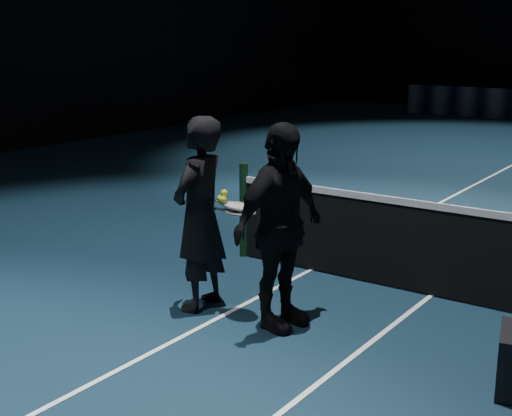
{
  "coord_description": "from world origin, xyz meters",
  "views": [
    {
      "loc": [
        -1.73,
        -6.44,
        2.54
      ],
      "look_at": [
        -5.18,
        -1.5,
        1.05
      ],
      "focal_mm": 50.0,
      "sensor_mm": 36.0,
      "label": 1
    }
  ],
  "objects_px": {
    "racket_upper": "(238,206)",
    "tennis_balls": "(223,197)",
    "player_b": "(280,227)",
    "racket_lower": "(241,212)",
    "player_a": "(200,214)"
  },
  "relations": [
    {
      "from": "player_b",
      "to": "racket_upper",
      "type": "distance_m",
      "value": 0.47
    },
    {
      "from": "racket_lower",
      "to": "player_b",
      "type": "bearing_deg",
      "value": -0.0
    },
    {
      "from": "tennis_balls",
      "to": "racket_upper",
      "type": "bearing_deg",
      "value": 16.94
    },
    {
      "from": "player_a",
      "to": "racket_lower",
      "type": "bearing_deg",
      "value": 87.12
    },
    {
      "from": "tennis_balls",
      "to": "player_a",
      "type": "bearing_deg",
      "value": -175.51
    },
    {
      "from": "racket_lower",
      "to": "tennis_balls",
      "type": "relative_size",
      "value": 5.67
    },
    {
      "from": "racket_upper",
      "to": "tennis_balls",
      "type": "xyz_separation_m",
      "value": [
        -0.14,
        -0.04,
        0.07
      ]
    },
    {
      "from": "player_a",
      "to": "racket_lower",
      "type": "xyz_separation_m",
      "value": [
        0.45,
        0.03,
        0.08
      ]
    },
    {
      "from": "player_b",
      "to": "racket_lower",
      "type": "bearing_deg",
      "value": 101.47
    },
    {
      "from": "racket_upper",
      "to": "racket_lower",
      "type": "bearing_deg",
      "value": -42.66
    },
    {
      "from": "player_b",
      "to": "racket_upper",
      "type": "bearing_deg",
      "value": 96.39
    },
    {
      "from": "racket_upper",
      "to": "tennis_balls",
      "type": "height_order",
      "value": "tennis_balls"
    },
    {
      "from": "racket_upper",
      "to": "player_a",
      "type": "bearing_deg",
      "value": -178.29
    },
    {
      "from": "racket_lower",
      "to": "racket_upper",
      "type": "distance_m",
      "value": 0.08
    },
    {
      "from": "player_b",
      "to": "tennis_balls",
      "type": "xyz_separation_m",
      "value": [
        -0.59,
        -0.03,
        0.19
      ]
    }
  ]
}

